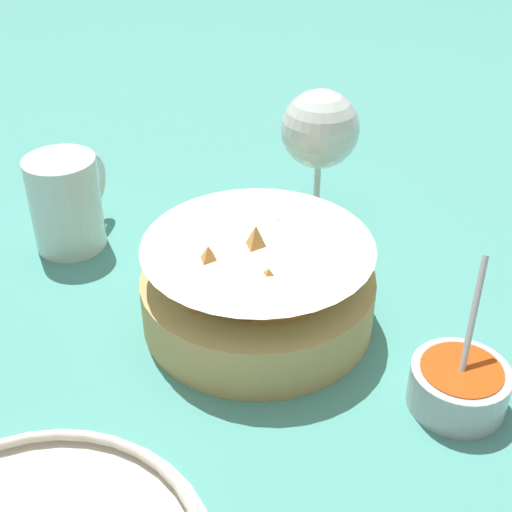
% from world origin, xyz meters
% --- Properties ---
extents(ground_plane, '(4.00, 4.00, 0.00)m').
position_xyz_m(ground_plane, '(0.00, 0.00, 0.00)').
color(ground_plane, teal).
extents(food_basket, '(0.20, 0.20, 0.10)m').
position_xyz_m(food_basket, '(0.02, 0.00, 0.04)').
color(food_basket, tan).
rests_on(food_basket, ground_plane).
extents(sauce_cup, '(0.08, 0.08, 0.12)m').
position_xyz_m(sauce_cup, '(-0.02, -0.18, 0.02)').
color(sauce_cup, '#B7B7BC').
rests_on(sauce_cup, ground_plane).
extents(wine_glass, '(0.08, 0.08, 0.15)m').
position_xyz_m(wine_glass, '(0.21, 0.00, 0.10)').
color(wine_glass, silver).
rests_on(wine_glass, ground_plane).
extents(beer_mug, '(0.11, 0.07, 0.10)m').
position_xyz_m(beer_mug, '(0.07, 0.22, 0.05)').
color(beer_mug, silver).
rests_on(beer_mug, ground_plane).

